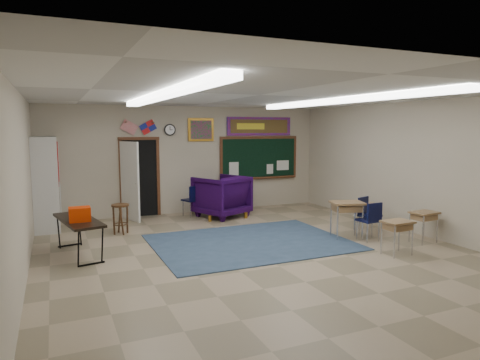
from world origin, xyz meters
name	(u,v)px	position (x,y,z in m)	size (l,w,h in m)	color
floor	(259,254)	(0.00, 0.00, 0.00)	(9.00, 9.00, 0.00)	gray
back_wall	(189,160)	(0.00, 4.50, 1.50)	(8.00, 0.04, 3.00)	#A79E87
front_wall	(476,226)	(0.00, -4.50, 1.50)	(8.00, 0.04, 3.00)	#A79E87
left_wall	(20,188)	(-4.00, 0.00, 1.50)	(0.04, 9.00, 3.00)	#A79E87
right_wall	(419,168)	(4.00, 0.00, 1.50)	(0.04, 9.00, 3.00)	#A79E87
ceiling	(260,95)	(0.00, 0.00, 3.00)	(8.00, 9.00, 0.04)	white
area_rug	(251,242)	(0.20, 0.80, 0.01)	(4.00, 3.00, 0.02)	#364A67
fluorescent_strips	(260,98)	(0.00, 0.00, 2.94)	(3.86, 6.00, 0.10)	white
doorway	(137,178)	(-1.50, 4.35, 1.06)	(1.10, 0.89, 2.16)	black
chalkboard	(259,159)	(2.20, 4.46, 1.46)	(2.55, 0.14, 1.30)	#532C17
bulletin_board	(260,126)	(2.20, 4.47, 2.45)	(2.10, 0.05, 0.55)	red
framed_art_print	(201,130)	(0.35, 4.47, 2.35)	(0.75, 0.05, 0.65)	#A06E1F
wall_clock	(170,130)	(-0.55, 4.47, 2.35)	(0.32, 0.05, 0.32)	black
wall_flags	(139,125)	(-1.40, 4.44, 2.48)	(1.16, 0.06, 0.70)	red
storage_cabinet	(46,183)	(-3.71, 3.85, 1.10)	(0.59, 1.25, 2.20)	beige
wingback_armchair	(222,196)	(0.62, 3.56, 0.56)	(1.20, 1.24, 1.13)	black
student_chair_reading	(191,201)	(-0.13, 3.93, 0.42)	(0.42, 0.42, 0.85)	black
student_chair_desk_a	(368,221)	(2.57, -0.06, 0.42)	(0.42, 0.42, 0.84)	black
student_chair_desk_b	(370,217)	(2.92, 0.31, 0.42)	(0.42, 0.42, 0.85)	black
student_desk_front_left	(347,218)	(2.27, 0.29, 0.45)	(0.79, 0.67, 0.81)	olive
student_desk_front_right	(364,214)	(3.20, 0.85, 0.35)	(0.65, 0.62, 0.63)	olive
student_desk_back_left	(397,236)	(2.37, -1.10, 0.37)	(0.56, 0.43, 0.66)	olive
student_desk_back_right	(424,225)	(3.54, -0.64, 0.37)	(0.58, 0.46, 0.66)	olive
folding_table	(79,235)	(-3.15, 1.30, 0.38)	(0.88, 1.76, 0.96)	black
wooden_stool	(121,219)	(-2.19, 2.66, 0.35)	(0.39, 0.39, 0.68)	#432814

